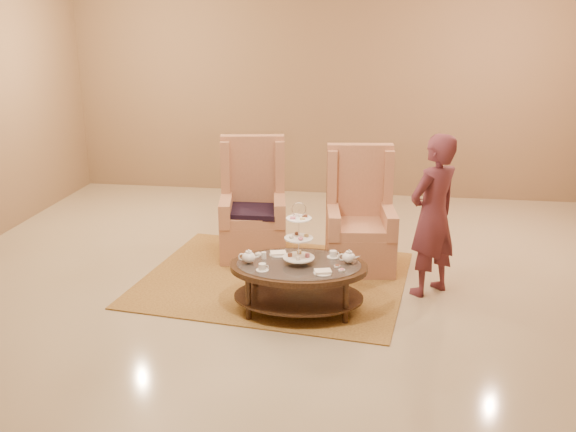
% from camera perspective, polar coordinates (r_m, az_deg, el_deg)
% --- Properties ---
extents(ground, '(8.00, 8.00, 0.00)m').
position_cam_1_polar(ground, '(6.61, 0.13, -7.16)').
color(ground, tan).
rests_on(ground, ground).
extents(ceiling, '(8.00, 8.00, 0.02)m').
position_cam_1_polar(ceiling, '(6.61, 0.13, -7.16)').
color(ceiling, white).
rests_on(ceiling, ground).
extents(wall_back, '(8.00, 0.04, 3.50)m').
position_cam_1_polar(wall_back, '(10.02, 3.48, 11.78)').
color(wall_back, '#8A6B4B').
rests_on(wall_back, ground).
extents(rug, '(3.03, 2.62, 0.01)m').
position_cam_1_polar(rug, '(7.01, -1.22, -5.59)').
color(rug, '#AA883C').
rests_on(rug, ground).
extents(tea_table, '(1.37, 0.99, 1.10)m').
position_cam_1_polar(tea_table, '(6.15, 0.94, -5.05)').
color(tea_table, black).
rests_on(tea_table, ground).
extents(armchair_left, '(0.87, 0.89, 1.39)m').
position_cam_1_polar(armchair_left, '(7.61, -3.11, 0.04)').
color(armchair_left, tan).
rests_on(armchair_left, ground).
extents(armchair_right, '(0.83, 0.85, 1.37)m').
position_cam_1_polar(armchair_right, '(7.28, 6.37, -0.99)').
color(armchair_right, tan).
rests_on(armchair_right, ground).
extents(person, '(0.71, 0.71, 1.66)m').
position_cam_1_polar(person, '(6.57, 12.75, 0.02)').
color(person, '#59262F').
rests_on(person, ground).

